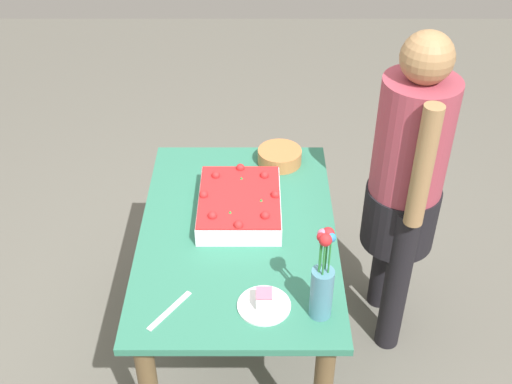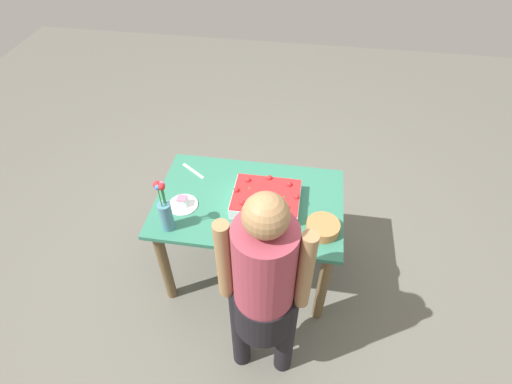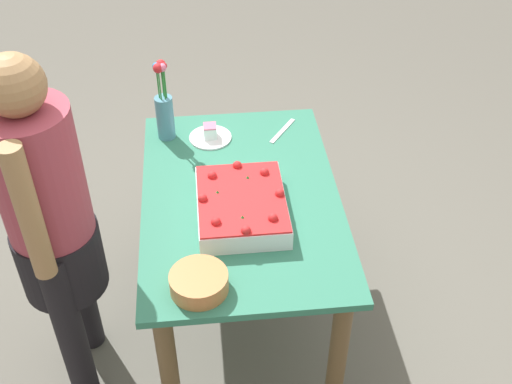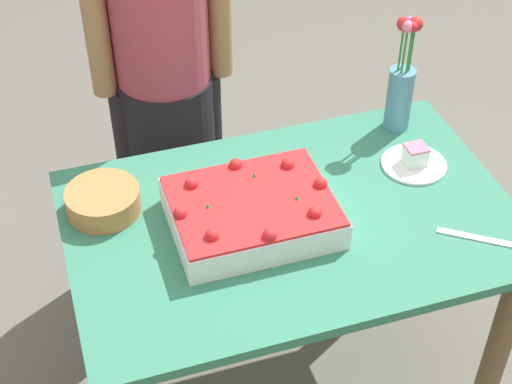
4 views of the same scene
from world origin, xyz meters
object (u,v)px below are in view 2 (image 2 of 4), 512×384
Objects in this scene: cake_knife at (193,171)px; fruit_bowl at (323,227)px; sheet_cake at (266,199)px; serving_plate_with_slice at (183,203)px; person_standing at (264,288)px; flower_vase at (165,211)px.

fruit_bowl is (-0.90, 0.40, 0.03)m from cake_knife.
sheet_cake reaches higher than serving_plate_with_slice.
person_standing is (-0.60, 0.59, 0.10)m from serving_plate_with_slice.
sheet_cake reaches higher than fruit_bowl.
person_standing is at bearing 147.71° from flower_vase.
person_standing reaches higher than sheet_cake.
cake_knife is 1.11m from person_standing.
serving_plate_with_slice is 0.94× the size of fruit_bowl.
cake_knife is at bearing -91.21° from flower_vase.
serving_plate_with_slice is at bearing 129.03° from cake_knife.
cake_knife is (0.02, -0.32, -0.02)m from serving_plate_with_slice.
flower_vase is 0.93m from fruit_bowl.
cake_knife is at bearing 34.16° from person_standing.
person_standing reaches higher than serving_plate_with_slice.
sheet_cake is 1.99× the size of cake_knife.
cake_knife is at bearing -24.15° from fruit_bowl.
cake_knife is 0.99m from fruit_bowl.
sheet_cake is 0.63m from flower_vase.
serving_plate_with_slice and fruit_bowl have the same top height.
person_standing reaches higher than flower_vase.
fruit_bowl reaches higher than cake_knife.
cake_knife is 0.57× the size of flower_vase.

